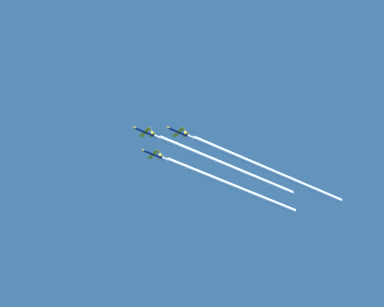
{
  "coord_description": "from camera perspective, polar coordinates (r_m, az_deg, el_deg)",
  "views": [
    {
      "loc": [
        -221.51,
        137.49,
        1.58
      ],
      "look_at": [
        0.2,
        -17.4,
        201.8
      ],
      "focal_mm": 75.96,
      "sensor_mm": 36.0,
      "label": 1
    }
  ],
  "objects": [
    {
      "name": "jet_lead",
      "position": [
        327.02,
        -3.42,
        1.55
      ],
      "size": [
        7.21,
        10.5,
        2.52
      ],
      "color": "navy"
    },
    {
      "name": "jet_right_wingman",
      "position": [
        336.71,
        -2.84,
        -0.02
      ],
      "size": [
        7.21,
        10.5,
        2.52
      ],
      "color": "navy"
    },
    {
      "name": "smoke_trail_right_wingman",
      "position": [
        355.93,
        2.76,
        -2.28
      ],
      "size": [
        2.29,
        72.75,
        2.29
      ],
      "color": "white"
    },
    {
      "name": "smoke_trail_lead",
      "position": [
        345.75,
        2.41,
        -0.88
      ],
      "size": [
        2.29,
        73.36,
        2.29
      ],
      "color": "white"
    },
    {
      "name": "jet_left_wingman",
      "position": [
        323.48,
        -1.06,
        1.56
      ],
      "size": [
        7.21,
        10.5,
        2.52
      ],
      "color": "navy"
    },
    {
      "name": "smoke_trail_left_wingman",
      "position": [
        346.37,
        5.36,
        -1.18
      ],
      "size": [
        2.29,
        83.8,
        2.29
      ],
      "color": "white"
    }
  ]
}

